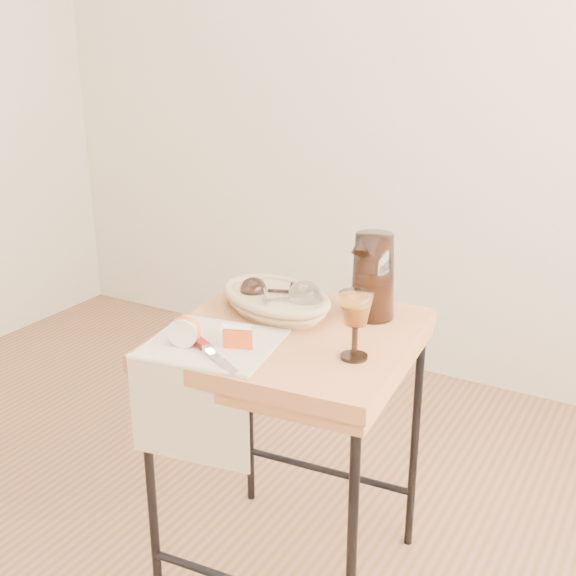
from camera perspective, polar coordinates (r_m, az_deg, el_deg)
The scene contains 11 objects.
wall_back at distance 3.10m, azimuth 8.94°, elevation 17.36°, with size 3.60×0.00×2.70m, color beige.
side_table at distance 1.99m, azimuth 0.29°, elevation -13.43°, with size 0.60×0.60×0.76m, color brown, non-canonical shape.
tea_towel at distance 1.74m, azimuth -5.97°, elevation -4.37°, with size 0.30×0.27×0.01m, color beige.
bread_basket at distance 1.93m, azimuth -0.96°, elevation -1.11°, with size 0.31×0.22×0.05m, color olive, non-canonical shape.
goblet_lying_a at distance 1.94m, azimuth -1.45°, elevation -0.24°, with size 0.12×0.07×0.07m, color #3B261F, non-canonical shape.
goblet_lying_b at distance 1.88m, azimuth -0.05°, elevation -0.73°, with size 0.14×0.09×0.09m, color white, non-canonical shape.
pitcher at distance 1.87m, azimuth 6.73°, elevation 0.95°, with size 0.16×0.24×0.27m, color black, non-canonical shape.
wine_goblet at distance 1.64m, azimuth 5.33°, elevation -2.99°, with size 0.08×0.08×0.16m, color white, non-canonical shape.
apple_half at distance 1.73m, azimuth -8.11°, elevation -3.32°, with size 0.08×0.04×0.07m, color #DF0009.
apple_wedge at distance 1.71m, azimuth -4.19°, elevation -3.81°, with size 0.07×0.04×0.05m, color white.
table_knife at distance 1.68m, azimuth -6.19°, elevation -4.91°, with size 0.23×0.02×0.02m, color silver, non-canonical shape.
Camera 1 is at (1.13, -1.08, 1.48)m, focal length 45.01 mm.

